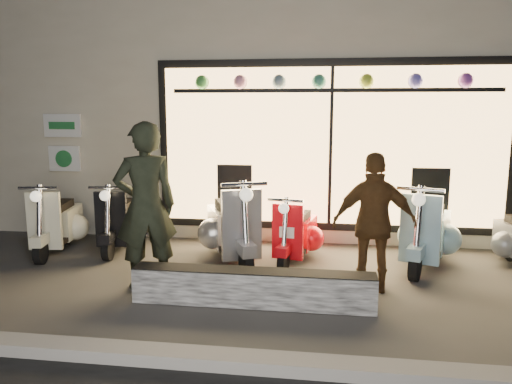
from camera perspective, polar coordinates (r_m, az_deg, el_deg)
ground at (r=6.25m, az=0.79°, el=-10.51°), size 40.00×40.00×0.00m
kerb at (r=4.42m, az=-2.69°, el=-18.73°), size 40.00×0.25×0.12m
shop_building at (r=10.82m, az=4.25°, el=9.44°), size 10.20×6.23×4.20m
graffiti_barrier at (r=5.58m, az=-0.37°, el=-10.87°), size 2.67×0.28×0.40m
scooter_silver at (r=7.13m, az=-2.85°, el=-4.00°), size 0.95×1.61×1.17m
scooter_red at (r=7.18m, az=4.70°, el=-4.67°), size 0.59×1.33×0.94m
scooter_black at (r=8.04m, az=-15.04°, el=-3.19°), size 0.56×1.42×1.01m
scooter_cream at (r=8.19m, az=-21.63°, el=-3.26°), size 0.63×1.46×1.04m
scooter_blue at (r=7.33m, az=19.00°, el=-4.29°), size 0.86×1.56×1.13m
man at (r=6.05m, az=-12.50°, el=-1.59°), size 0.87×0.76×2.00m
woman at (r=5.98m, az=13.39°, el=-3.47°), size 0.99×0.45×1.65m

